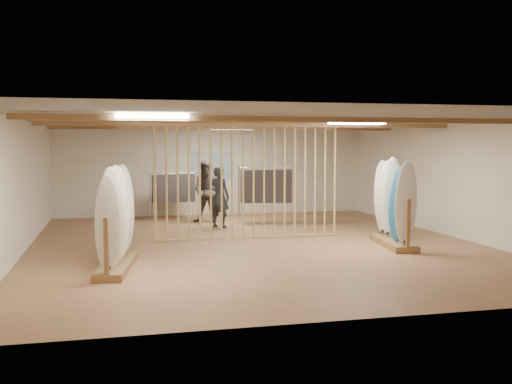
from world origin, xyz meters
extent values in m
plane|color=#A0704D|center=(0.00, 0.00, 0.00)|extent=(12.00, 12.00, 0.00)
plane|color=gray|center=(0.00, 0.00, 2.80)|extent=(12.00, 12.00, 0.00)
plane|color=white|center=(0.00, 6.00, 1.40)|extent=(12.00, 0.00, 12.00)
plane|color=white|center=(0.00, -6.00, 1.40)|extent=(12.00, 0.00, 12.00)
plane|color=white|center=(-5.00, 0.00, 1.40)|extent=(0.00, 12.00, 12.00)
plane|color=white|center=(5.00, 0.00, 1.40)|extent=(0.00, 12.00, 12.00)
cube|color=olive|center=(0.00, 0.00, 2.72)|extent=(9.50, 6.12, 0.10)
cube|color=white|center=(0.00, 0.00, 2.74)|extent=(1.20, 0.35, 0.06)
cylinder|color=tan|center=(-2.20, 0.80, 1.40)|extent=(0.05, 0.05, 2.78)
cylinder|color=tan|center=(-1.94, 0.80, 1.40)|extent=(0.05, 0.05, 2.78)
cylinder|color=tan|center=(-1.68, 0.80, 1.40)|extent=(0.05, 0.05, 2.78)
cylinder|color=tan|center=(-1.42, 0.80, 1.40)|extent=(0.05, 0.05, 2.78)
cylinder|color=tan|center=(-1.16, 0.80, 1.40)|extent=(0.05, 0.05, 2.78)
cylinder|color=tan|center=(-0.91, 0.80, 1.40)|extent=(0.05, 0.05, 2.78)
cylinder|color=tan|center=(-0.65, 0.80, 1.40)|extent=(0.05, 0.05, 2.78)
cylinder|color=tan|center=(-0.39, 0.80, 1.40)|extent=(0.05, 0.05, 2.78)
cylinder|color=tan|center=(-0.13, 0.80, 1.40)|extent=(0.05, 0.05, 2.78)
cylinder|color=tan|center=(0.13, 0.80, 1.40)|extent=(0.05, 0.05, 2.78)
cylinder|color=tan|center=(0.39, 0.80, 1.40)|extent=(0.05, 0.05, 2.78)
cylinder|color=tan|center=(0.65, 0.80, 1.40)|extent=(0.05, 0.05, 2.78)
cylinder|color=tan|center=(0.91, 0.80, 1.40)|extent=(0.05, 0.05, 2.78)
cylinder|color=tan|center=(1.16, 0.80, 1.40)|extent=(0.05, 0.05, 2.78)
cylinder|color=tan|center=(1.42, 0.80, 1.40)|extent=(0.05, 0.05, 2.78)
cylinder|color=tan|center=(1.68, 0.80, 1.40)|extent=(0.05, 0.05, 2.78)
cylinder|color=tan|center=(1.94, 0.80, 1.40)|extent=(0.05, 0.05, 2.78)
cylinder|color=tan|center=(2.20, 0.80, 1.40)|extent=(0.05, 0.05, 2.78)
cube|color=#3874C6|center=(0.00, 5.98, 1.60)|extent=(1.40, 0.03, 0.90)
cube|color=olive|center=(-3.11, -2.05, 0.07)|extent=(0.84, 2.30, 0.14)
cylinder|color=black|center=(-3.11, -2.05, 0.91)|extent=(0.35, 2.18, 0.01)
ellipsoid|color=white|center=(-3.25, -2.96, 0.98)|extent=(0.44, 0.12, 1.68)
ellipsoid|color=silver|center=(-3.20, -2.60, 0.98)|extent=(0.44, 0.12, 1.68)
ellipsoid|color=white|center=(-3.14, -2.23, 0.98)|extent=(0.44, 0.12, 1.68)
ellipsoid|color=white|center=(-3.08, -1.86, 0.98)|extent=(0.44, 0.12, 1.68)
ellipsoid|color=silver|center=(-3.02, -1.50, 0.98)|extent=(0.44, 0.12, 1.68)
ellipsoid|color=white|center=(-2.97, -1.13, 0.98)|extent=(0.44, 0.12, 1.68)
cube|color=olive|center=(2.95, -0.91, 0.07)|extent=(0.82, 2.06, 0.14)
cylinder|color=black|center=(2.95, -0.91, 0.95)|extent=(0.30, 1.93, 0.01)
ellipsoid|color=white|center=(2.83, -1.70, 1.03)|extent=(0.46, 0.12, 1.77)
ellipsoid|color=#2D8CD1|center=(2.89, -1.31, 1.03)|extent=(0.46, 0.12, 1.77)
ellipsoid|color=white|center=(2.95, -0.91, 1.03)|extent=(0.46, 0.12, 1.77)
ellipsoid|color=white|center=(3.01, -0.52, 1.03)|extent=(0.46, 0.12, 1.77)
ellipsoid|color=silver|center=(3.07, -0.12, 1.03)|extent=(0.46, 0.12, 1.77)
cylinder|color=silver|center=(-1.37, 4.98, 1.41)|extent=(1.34, 0.31, 0.03)
cube|color=black|center=(-1.37, 4.98, 0.95)|extent=(1.31, 0.59, 0.83)
cylinder|color=silver|center=(-1.37, 4.98, 0.73)|extent=(0.03, 0.03, 1.46)
cylinder|color=silver|center=(1.12, 3.42, 1.61)|extent=(1.54, 0.25, 0.03)
cube|color=black|center=(1.12, 3.42, 1.08)|extent=(1.48, 0.58, 0.94)
cylinder|color=silver|center=(1.12, 3.42, 0.83)|extent=(0.03, 0.03, 1.67)
imported|color=#292A31|center=(-0.32, 2.99, 0.95)|extent=(0.83, 0.81, 1.91)
imported|color=#3C332E|center=(-0.49, 3.96, 1.03)|extent=(1.23, 1.12, 2.06)
camera|label=1|loc=(-3.15, -13.12, 2.28)|focal=42.00mm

